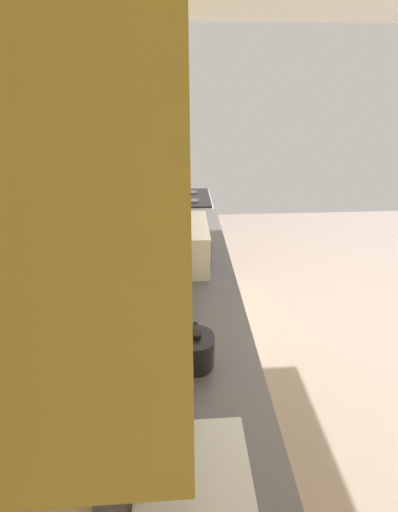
# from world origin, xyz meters

# --- Properties ---
(ground_plane) EXTENTS (6.39, 6.39, 0.00)m
(ground_plane) POSITION_xyz_m (0.00, 0.00, 0.00)
(ground_plane) COLOR gray
(wall_back) EXTENTS (4.11, 0.12, 2.55)m
(wall_back) POSITION_xyz_m (0.00, 1.60, 1.28)
(wall_back) COLOR #E5C980
(wall_back) RESTS_ON ground_plane
(counter_run) EXTENTS (3.17, 0.65, 0.89)m
(counter_run) POSITION_xyz_m (-0.41, 1.23, 0.44)
(counter_run) COLOR #CCB961
(counter_run) RESTS_ON ground_plane
(upper_cabinets) EXTENTS (2.34, 0.30, 0.62)m
(upper_cabinets) POSITION_xyz_m (-0.41, 1.39, 1.87)
(upper_cabinets) COLOR #CFBF60
(window_back_wall) EXTENTS (0.60, 0.02, 0.67)m
(window_back_wall) POSITION_xyz_m (-1.29, 1.53, 1.29)
(window_back_wall) COLOR #997A4C
(oven_range) EXTENTS (0.66, 0.63, 1.07)m
(oven_range) POSITION_xyz_m (1.50, 1.23, 0.46)
(oven_range) COLOR #B7BABF
(oven_range) RESTS_ON ground_plane
(sink_basin) EXTENTS (0.42, 0.37, 0.25)m
(sink_basin) POSITION_xyz_m (-1.29, 1.24, 0.90)
(sink_basin) COLOR #B7BABF
(sink_basin) RESTS_ON counter_run
(microwave) EXTENTS (0.48, 0.35, 0.30)m
(microwave) POSITION_xyz_m (0.10, 1.25, 1.04)
(microwave) COLOR white
(microwave) RESTS_ON counter_run
(bowl) EXTENTS (0.14, 0.14, 0.05)m
(bowl) POSITION_xyz_m (0.84, 1.20, 0.92)
(bowl) COLOR #4C8CBF
(bowl) RESTS_ON counter_run
(kettle) EXTENTS (0.21, 0.15, 0.19)m
(kettle) POSITION_xyz_m (-0.80, 1.20, 0.97)
(kettle) COLOR black
(kettle) RESTS_ON counter_run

